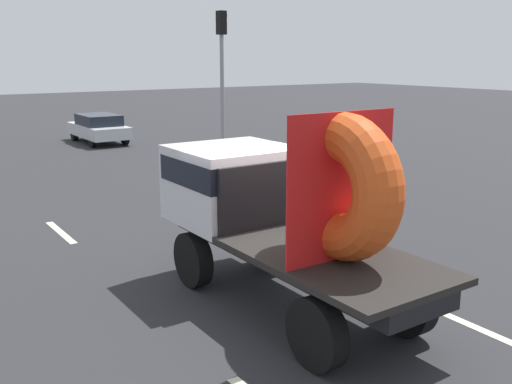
# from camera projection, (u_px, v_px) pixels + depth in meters

# --- Properties ---
(ground_plane) EXTENTS (120.00, 120.00, 0.00)m
(ground_plane) POSITION_uv_depth(u_px,v_px,m) (279.00, 294.00, 9.89)
(ground_plane) COLOR #28282B
(flatbed_truck) EXTENTS (2.02, 5.37, 3.27)m
(flatbed_truck) POSITION_uv_depth(u_px,v_px,m) (271.00, 202.00, 9.43)
(flatbed_truck) COLOR black
(flatbed_truck) RESTS_ON ground_plane
(distant_sedan) EXTENTS (1.77, 4.13, 1.35)m
(distant_sedan) POSITION_uv_depth(u_px,v_px,m) (99.00, 128.00, 27.22)
(distant_sedan) COLOR black
(distant_sedan) RESTS_ON ground_plane
(traffic_light) EXTENTS (0.42, 0.36, 5.74)m
(traffic_light) POSITION_uv_depth(u_px,v_px,m) (222.00, 63.00, 22.86)
(traffic_light) COLOR gray
(traffic_light) RESTS_ON ground_plane
(lane_dash_left_far) EXTENTS (0.16, 2.03, 0.01)m
(lane_dash_left_far) POSITION_uv_depth(u_px,v_px,m) (61.00, 232.00, 13.39)
(lane_dash_left_far) COLOR beige
(lane_dash_left_far) RESTS_ON ground_plane
(lane_dash_right_near) EXTENTS (0.16, 2.05, 0.01)m
(lane_dash_right_near) POSITION_uv_depth(u_px,v_px,m) (472.00, 326.00, 8.74)
(lane_dash_right_near) COLOR beige
(lane_dash_right_near) RESTS_ON ground_plane
(lane_dash_right_far) EXTENTS (0.16, 2.81, 0.01)m
(lane_dash_right_far) POSITION_uv_depth(u_px,v_px,m) (210.00, 212.00, 15.17)
(lane_dash_right_far) COLOR beige
(lane_dash_right_far) RESTS_ON ground_plane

